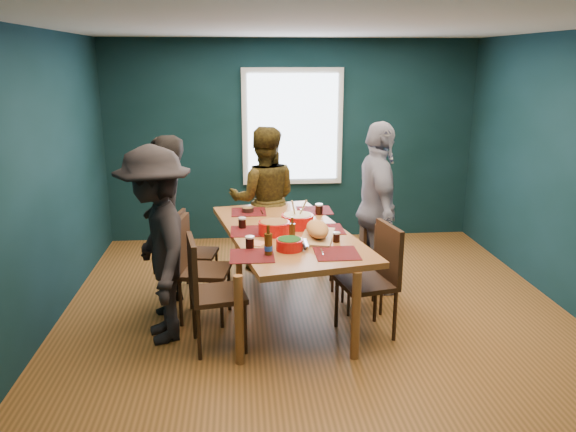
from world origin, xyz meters
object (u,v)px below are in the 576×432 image
(chair_right_far, at_px, (354,245))
(chair_right_mid, at_px, (370,263))
(bowl_herbs, at_px, (289,244))
(person_back, at_px, (264,200))
(chair_left_far, at_px, (189,246))
(bowl_salad, at_px, (274,227))
(person_near_left, at_px, (157,245))
(cutting_board, at_px, (317,231))
(person_far_left, at_px, (166,225))
(chair_right_near, at_px, (376,271))
(chair_left_mid, at_px, (194,261))
(dining_table, at_px, (287,238))
(chair_left_near, at_px, (206,285))
(person_right, at_px, (377,209))
(bowl_dumpling, at_px, (297,220))

(chair_right_far, distance_m, chair_right_mid, 0.57)
(bowl_herbs, bearing_deg, person_back, 94.56)
(chair_left_far, bearing_deg, chair_right_far, 8.65)
(chair_right_far, height_order, bowl_salad, bowl_salad)
(chair_right_far, xyz_separation_m, person_near_left, (-1.95, -1.00, 0.39))
(chair_right_mid, distance_m, cutting_board, 0.73)
(person_far_left, bearing_deg, chair_right_near, 73.82)
(chair_left_mid, bearing_deg, dining_table, 16.16)
(cutting_board, bearing_deg, person_far_left, 178.58)
(cutting_board, bearing_deg, person_near_left, -156.65)
(chair_right_mid, bearing_deg, bowl_herbs, -148.09)
(chair_left_near, xyz_separation_m, bowl_herbs, (0.72, 0.14, 0.30))
(dining_table, relative_size, person_back, 1.39)
(dining_table, distance_m, person_right, 1.08)
(chair_left_near, xyz_separation_m, person_back, (0.58, 1.89, 0.27))
(chair_left_far, bearing_deg, chair_right_mid, -8.59)
(chair_left_far, bearing_deg, bowl_salad, -27.71)
(person_right, bearing_deg, chair_right_far, 62.94)
(dining_table, height_order, bowl_herbs, bowl_herbs)
(chair_left_mid, height_order, chair_right_far, chair_left_mid)
(chair_left_mid, bearing_deg, bowl_dumpling, 21.16)
(chair_right_near, distance_m, bowl_herbs, 0.84)
(chair_left_near, distance_m, bowl_salad, 0.92)
(person_far_left, bearing_deg, cutting_board, 77.93)
(chair_left_near, bearing_deg, chair_left_far, 91.03)
(chair_left_mid, bearing_deg, person_right, 24.96)
(person_right, bearing_deg, chair_left_mid, 106.55)
(bowl_dumpling, bearing_deg, dining_table, -136.49)
(chair_left_mid, distance_m, cutting_board, 1.20)
(dining_table, xyz_separation_m, bowl_herbs, (-0.03, -0.57, 0.13))
(chair_left_far, bearing_deg, person_far_left, -101.34)
(chair_left_far, distance_m, bowl_herbs, 1.55)
(chair_left_near, xyz_separation_m, bowl_dumpling, (0.86, 0.81, 0.32))
(bowl_dumpling, bearing_deg, bowl_herbs, -101.72)
(chair_left_far, distance_m, chair_right_far, 1.78)
(chair_right_near, distance_m, bowl_dumpling, 0.97)
(person_right, height_order, bowl_salad, person_right)
(dining_table, bearing_deg, bowl_dumpling, 31.87)
(chair_right_near, relative_size, person_far_left, 0.59)
(bowl_salad, bearing_deg, cutting_board, -22.27)
(chair_left_mid, distance_m, chair_right_far, 1.79)
(chair_right_far, xyz_separation_m, bowl_salad, (-0.91, -0.63, 0.41))
(person_right, height_order, bowl_dumpling, person_right)
(dining_table, xyz_separation_m, cutting_board, (0.26, -0.26, 0.15))
(chair_right_near, bearing_deg, chair_left_far, 134.98)
(person_right, distance_m, cutting_board, 0.99)
(person_back, relative_size, person_right, 0.93)
(dining_table, bearing_deg, chair_left_mid, 175.08)
(chair_left_near, bearing_deg, person_far_left, 106.05)
(dining_table, relative_size, bowl_salad, 7.91)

